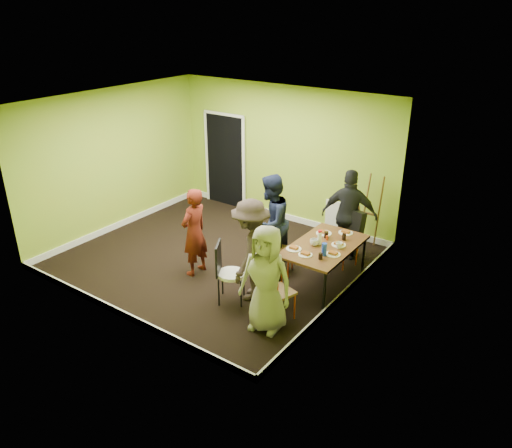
{
  "coord_description": "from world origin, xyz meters",
  "views": [
    {
      "loc": [
        5.23,
        -6.13,
        4.26
      ],
      "look_at": [
        0.9,
        0.0,
        0.9
      ],
      "focal_mm": 35.0,
      "sensor_mm": 36.0,
      "label": 1
    }
  ],
  "objects": [
    {
      "name": "easel",
      "position": [
        2.04,
        1.92,
        0.74
      ],
      "size": [
        0.6,
        0.57,
        1.51
      ],
      "color": "brown",
      "rests_on": "ground"
    },
    {
      "name": "person_back_end",
      "position": [
        1.92,
        1.39,
        0.83
      ],
      "size": [
        1.05,
        0.68,
        1.66
      ],
      "primitive_type": "imported",
      "rotation": [
        0.0,
        0.0,
        3.45
      ],
      "color": "black",
      "rests_on": "ground"
    },
    {
      "name": "chair_back_end",
      "position": [
        2.04,
        1.27,
        0.69
      ],
      "size": [
        0.52,
        0.57,
        0.98
      ],
      "rotation": [
        0.0,
        0.0,
        2.82
      ],
      "color": "#C33F12",
      "rests_on": "ground"
    },
    {
      "name": "plate_wall_back",
      "position": [
        2.23,
        0.37,
        0.76
      ],
      "size": [
        0.23,
        0.23,
        0.01
      ],
      "primitive_type": "cylinder",
      "color": "white",
      "rests_on": "dining_table"
    },
    {
      "name": "plate_far_back",
      "position": [
        2.13,
        0.84,
        0.76
      ],
      "size": [
        0.24,
        0.24,
        0.01
      ],
      "primitive_type": "cylinder",
      "color": "white",
      "rests_on": "dining_table"
    },
    {
      "name": "chair_front_end",
      "position": [
        1.93,
        -0.99,
        0.53
      ],
      "size": [
        0.48,
        0.48,
        0.94
      ],
      "rotation": [
        0.0,
        0.0,
        -0.29
      ],
      "color": "#C33F12",
      "rests_on": "ground"
    },
    {
      "name": "orange_bottle",
      "position": [
        2.0,
        0.43,
        0.79
      ],
      "size": [
        0.04,
        0.04,
        0.07
      ],
      "primitive_type": "cylinder",
      "color": "#C33F12",
      "rests_on": "dining_table"
    },
    {
      "name": "person_left_far",
      "position": [
        0.98,
        0.31,
        0.84
      ],
      "size": [
        0.76,
        0.91,
        1.68
      ],
      "primitive_type": "imported",
      "rotation": [
        0.0,
        0.0,
        -1.41
      ],
      "color": "#161D38",
      "rests_on": "ground"
    },
    {
      "name": "blue_bottle",
      "position": [
        2.21,
        -0.07,
        0.85
      ],
      "size": [
        0.08,
        0.08,
        0.2
      ],
      "primitive_type": "cylinder",
      "color": "blue",
      "rests_on": "dining_table"
    },
    {
      "name": "glass_mid",
      "position": [
        1.94,
        0.49,
        0.8
      ],
      "size": [
        0.07,
        0.07,
        0.1
      ],
      "primitive_type": "cylinder",
      "color": "black",
      "rests_on": "dining_table"
    },
    {
      "name": "glass_front",
      "position": [
        2.23,
        -0.21,
        0.8
      ],
      "size": [
        0.06,
        0.06,
        0.1
      ],
      "primitive_type": "cylinder",
      "color": "black",
      "rests_on": "dining_table"
    },
    {
      "name": "plate_near_right",
      "position": [
        1.73,
        -0.16,
        0.76
      ],
      "size": [
        0.24,
        0.24,
        0.01
      ],
      "primitive_type": "cylinder",
      "color": "white",
      "rests_on": "dining_table"
    },
    {
      "name": "glass_back",
      "position": [
        2.22,
        0.59,
        0.8
      ],
      "size": [
        0.07,
        0.07,
        0.11
      ],
      "primitive_type": "cylinder",
      "color": "black",
      "rests_on": "dining_table"
    },
    {
      "name": "thermos",
      "position": [
        1.97,
        0.23,
        0.85
      ],
      "size": [
        0.07,
        0.07,
        0.21
      ],
      "primitive_type": "cylinder",
      "color": "white",
      "rests_on": "dining_table"
    },
    {
      "name": "ground",
      "position": [
        0.0,
        0.0,
        0.0
      ],
      "size": [
        5.0,
        5.0,
        0.0
      ],
      "primitive_type": "plane",
      "color": "black",
      "rests_on": "ground"
    },
    {
      "name": "plate_near_left",
      "position": [
        1.84,
        0.61,
        0.76
      ],
      "size": [
        0.26,
        0.26,
        0.01
      ],
      "primitive_type": "cylinder",
      "color": "white",
      "rests_on": "dining_table"
    },
    {
      "name": "chair_bentwood",
      "position": [
        1.04,
        -0.97,
        0.54
      ],
      "size": [
        0.52,
        0.51,
        0.97
      ],
      "rotation": [
        0.0,
        0.0,
        -1.06
      ],
      "color": "black",
      "rests_on": "ground"
    },
    {
      "name": "chair_left_near",
      "position": [
        1.38,
        -0.47,
        0.54
      ],
      "size": [
        0.5,
        0.5,
        0.96
      ],
      "rotation": [
        0.0,
        0.0,
        -1.25
      ],
      "color": "#C33F12",
      "rests_on": "ground"
    },
    {
      "name": "cup_a",
      "position": [
        1.92,
        0.14,
        0.8
      ],
      "size": [
        0.13,
        0.13,
        0.11
      ],
      "primitive_type": "imported",
      "color": "white",
      "rests_on": "dining_table"
    },
    {
      "name": "room_walls",
      "position": [
        -0.02,
        0.04,
        0.99
      ],
      "size": [
        5.04,
        4.54,
        2.82
      ],
      "color": "#9CB22E",
      "rests_on": "ground"
    },
    {
      "name": "person_left_near",
      "position": [
        1.28,
        -0.67,
        0.81
      ],
      "size": [
        0.89,
        1.18,
        1.62
      ],
      "primitive_type": "imported",
      "rotation": [
        0.0,
        0.0,
        -1.26
      ],
      "color": "#2C221D",
      "rests_on": "ground"
    },
    {
      "name": "plate_far_front",
      "position": [
        1.98,
        -0.23,
        0.76
      ],
      "size": [
        0.22,
        0.22,
        0.01
      ],
      "primitive_type": "cylinder",
      "color": "white",
      "rests_on": "dining_table"
    },
    {
      "name": "person_standing",
      "position": [
        0.07,
        -0.6,
        0.76
      ],
      "size": [
        0.37,
        0.56,
        1.52
      ],
      "primitive_type": "imported",
      "rotation": [
        0.0,
        0.0,
        -1.56
      ],
      "color": "#52170E",
      "rests_on": "ground"
    },
    {
      "name": "plate_wall_front",
      "position": [
        2.31,
        0.02,
        0.76
      ],
      "size": [
        0.23,
        0.23,
        0.01
      ],
      "primitive_type": "cylinder",
      "color": "white",
      "rests_on": "dining_table"
    },
    {
      "name": "dining_table",
      "position": [
        2.05,
        0.24,
        0.7
      ],
      "size": [
        0.9,
        1.5,
        0.75
      ],
      "color": "black",
      "rests_on": "ground"
    },
    {
      "name": "cup_b",
      "position": [
        2.29,
        0.27,
        0.8
      ],
      "size": [
        0.11,
        0.11,
        0.1
      ],
      "primitive_type": "imported",
      "color": "white",
      "rests_on": "dining_table"
    },
    {
      "name": "chair_left_far",
      "position": [
        1.18,
        0.23,
        0.5
      ],
      "size": [
        0.47,
        0.47,
        0.89
      ],
      "rotation": [
        0.0,
        0.0,
        -1.25
      ],
      "color": "#C33F12",
      "rests_on": "ground"
    },
    {
      "name": "person_front_end",
      "position": [
        1.93,
        -1.21,
        0.79
      ],
      "size": [
        0.83,
        0.6,
        1.57
      ],
      "primitive_type": "imported",
      "rotation": [
        0.0,
        0.0,
        0.14
      ],
      "color": "gray",
      "rests_on": "ground"
    }
  ]
}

